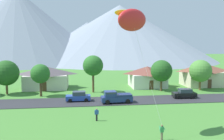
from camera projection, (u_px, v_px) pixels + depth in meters
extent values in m
cube|color=#2D2D33|center=(97.00, 101.00, 41.86)|extent=(160.00, 6.60, 0.08)
cone|color=gray|center=(120.00, 33.00, 142.85)|extent=(110.42, 110.42, 32.33)
cone|color=gray|center=(88.00, 39.00, 189.30)|extent=(82.42, 82.42, 26.45)
cone|color=gray|center=(17.00, 26.00, 132.35)|extent=(95.89, 95.89, 39.16)
cube|color=beige|center=(47.00, 81.00, 54.05)|extent=(9.25, 7.02, 3.14)
pyramid|color=#564C51|center=(46.00, 70.00, 53.78)|extent=(9.99, 7.58, 1.73)
cube|color=brown|center=(44.00, 87.00, 50.63)|extent=(0.90, 0.06, 2.00)
cube|color=beige|center=(202.00, 78.00, 57.33)|extent=(8.88, 6.66, 3.45)
pyramid|color=brown|center=(203.00, 67.00, 57.04)|extent=(9.59, 7.20, 1.90)
cube|color=brown|center=(210.00, 84.00, 54.11)|extent=(0.90, 0.06, 2.00)
cube|color=silver|center=(147.00, 80.00, 55.95)|extent=(7.67, 7.06, 3.06)
pyramid|color=brown|center=(147.00, 70.00, 55.69)|extent=(8.28, 7.63, 1.68)
cube|color=brown|center=(151.00, 85.00, 52.51)|extent=(0.90, 0.06, 2.00)
cylinder|color=brown|center=(7.00, 88.00, 47.79)|extent=(0.44, 0.44, 2.37)
sphere|color=#23561E|center=(6.00, 73.00, 47.45)|extent=(4.99, 4.99, 4.99)
cylinder|color=brown|center=(161.00, 85.00, 51.09)|extent=(0.44, 0.44, 2.58)
sphere|color=#23561E|center=(161.00, 71.00, 50.76)|extent=(4.54, 4.54, 4.54)
cylinder|color=#4C3823|center=(41.00, 89.00, 45.78)|extent=(0.44, 0.44, 2.99)
sphere|color=#286623|center=(40.00, 74.00, 45.47)|extent=(3.63, 3.63, 3.63)
cylinder|color=brown|center=(93.00, 83.00, 49.53)|extent=(0.44, 0.44, 3.97)
sphere|color=#286623|center=(93.00, 66.00, 49.14)|extent=(4.17, 4.17, 4.17)
cylinder|color=brown|center=(200.00, 85.00, 51.91)|extent=(0.44, 0.44, 2.40)
sphere|color=#4C8938|center=(200.00, 71.00, 51.59)|extent=(4.73, 4.73, 4.73)
cube|color=#2847A8|center=(78.00, 98.00, 41.84)|extent=(4.21, 1.82, 0.80)
cube|color=#2D3847|center=(79.00, 93.00, 41.78)|extent=(2.21, 1.59, 0.68)
cylinder|color=black|center=(70.00, 101.00, 40.79)|extent=(0.64, 0.24, 0.64)
cylinder|color=black|center=(71.00, 98.00, 42.61)|extent=(0.64, 0.24, 0.64)
cylinder|color=black|center=(86.00, 100.00, 41.13)|extent=(0.64, 0.24, 0.64)
cylinder|color=black|center=(86.00, 98.00, 42.95)|extent=(0.64, 0.24, 0.64)
cube|color=black|center=(184.00, 95.00, 44.26)|extent=(4.28, 2.00, 0.80)
cube|color=#2D3847|center=(185.00, 91.00, 44.19)|extent=(2.27, 1.69, 0.68)
cylinder|color=black|center=(179.00, 97.00, 43.28)|extent=(0.65, 0.27, 0.64)
cylinder|color=black|center=(175.00, 95.00, 45.11)|extent=(0.65, 0.27, 0.64)
cylinder|color=black|center=(193.00, 97.00, 43.48)|extent=(0.65, 0.27, 0.64)
cylinder|color=black|center=(189.00, 95.00, 45.31)|extent=(0.65, 0.27, 0.64)
cube|color=navy|center=(117.00, 99.00, 40.67)|extent=(5.29, 2.26, 0.84)
cube|color=navy|center=(110.00, 94.00, 40.38)|extent=(1.99, 1.93, 0.90)
cube|color=#2D3847|center=(110.00, 92.00, 40.35)|extent=(1.71, 1.96, 0.28)
cube|color=navy|center=(123.00, 95.00, 40.80)|extent=(2.79, 2.09, 0.36)
cylinder|color=black|center=(108.00, 102.00, 39.41)|extent=(0.77, 0.32, 0.76)
cylinder|color=black|center=(106.00, 99.00, 41.41)|extent=(0.77, 0.32, 0.76)
cylinder|color=black|center=(128.00, 101.00, 39.99)|extent=(0.77, 0.32, 0.76)
cylinder|color=black|center=(125.00, 99.00, 41.99)|extent=(0.77, 0.32, 0.76)
cylinder|color=#70604C|center=(162.00, 136.00, 25.04)|extent=(0.24, 0.24, 0.88)
cube|color=#388E51|center=(162.00, 129.00, 24.96)|extent=(0.36, 0.22, 0.58)
sphere|color=brown|center=(162.00, 126.00, 24.92)|extent=(0.21, 0.21, 0.21)
cylinder|color=#388E51|center=(160.00, 128.00, 24.98)|extent=(0.18, 0.55, 0.37)
cylinder|color=#388E51|center=(164.00, 128.00, 25.03)|extent=(0.18, 0.55, 0.37)
ellipsoid|color=red|center=(132.00, 20.00, 26.18)|extent=(4.34, 3.68, 2.63)
ellipsoid|color=yellow|center=(129.00, 14.00, 26.54)|extent=(3.75, 2.70, 0.91)
cylinder|color=silver|center=(147.00, 72.00, 25.55)|extent=(2.65, 2.85, 10.99)
cylinder|color=black|center=(97.00, 118.00, 31.37)|extent=(0.24, 0.24, 0.88)
cube|color=#2D51A3|center=(97.00, 112.00, 31.29)|extent=(0.36, 0.22, 0.58)
sphere|color=#9E7051|center=(97.00, 109.00, 31.24)|extent=(0.21, 0.21, 0.21)
cylinder|color=#2D51A3|center=(95.00, 112.00, 31.26)|extent=(0.12, 0.18, 0.59)
cylinder|color=#2D51A3|center=(98.00, 112.00, 31.32)|extent=(0.12, 0.18, 0.59)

